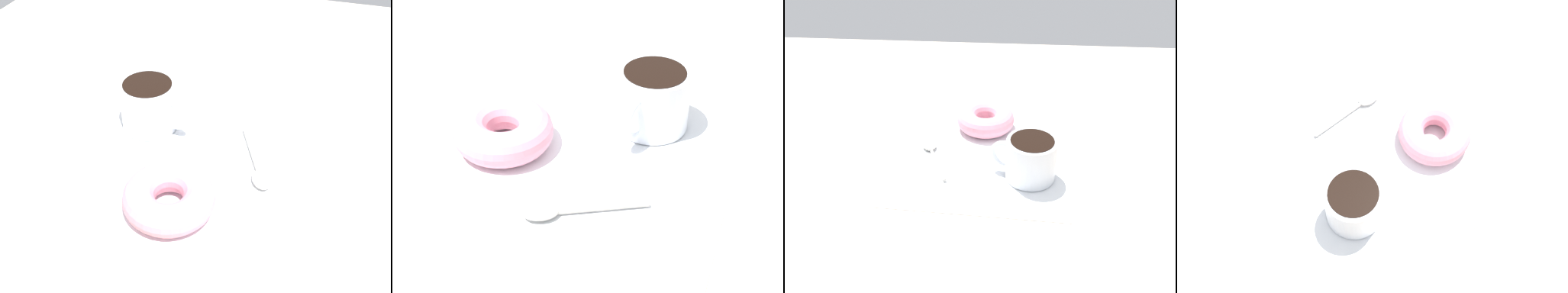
# 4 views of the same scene
# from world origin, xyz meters

# --- Properties ---
(ground_plane) EXTENTS (1.20, 1.20, 0.02)m
(ground_plane) POSITION_xyz_m (0.00, 0.00, -0.01)
(ground_plane) COLOR beige
(napkin) EXTENTS (0.32, 0.32, 0.00)m
(napkin) POSITION_xyz_m (0.03, 0.03, 0.00)
(napkin) COLOR white
(napkin) RESTS_ON ground_plane
(coffee_cup) EXTENTS (0.11, 0.08, 0.07)m
(coffee_cup) POSITION_xyz_m (0.11, -0.02, 0.04)
(coffee_cup) COLOR silver
(coffee_cup) RESTS_ON napkin
(donut) EXTENTS (0.11, 0.11, 0.04)m
(donut) POSITION_xyz_m (0.03, 0.12, 0.02)
(donut) COLOR pink
(donut) RESTS_ON napkin
(spoon) EXTENTS (0.06, 0.12, 0.01)m
(spoon) POSITION_xyz_m (-0.06, 0.03, 0.01)
(spoon) COLOR #B7B2A8
(spoon) RESTS_ON napkin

